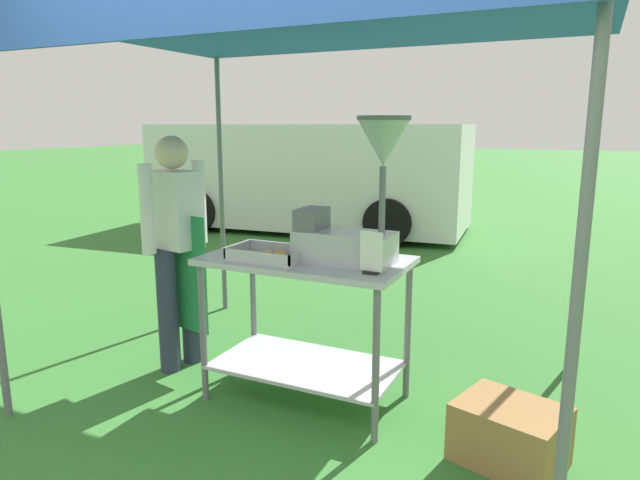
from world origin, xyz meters
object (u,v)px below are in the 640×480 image
(donut_cart, at_px, (306,299))
(vendor, at_px, (177,241))
(supply_crate, at_px, (510,434))
(van_white, at_px, (309,175))
(stall_canopy, at_px, (312,27))
(donut_tray, at_px, (268,256))
(donut_fryer, at_px, (357,205))
(menu_sign, at_px, (371,256))

(donut_cart, xyz_separation_m, vendor, (-1.01, 0.06, 0.26))
(vendor, relative_size, supply_crate, 2.70)
(donut_cart, relative_size, van_white, 0.24)
(van_white, bearing_deg, stall_canopy, -63.11)
(stall_canopy, bearing_deg, supply_crate, -12.01)
(donut_cart, xyz_separation_m, donut_tray, (-0.18, -0.12, 0.28))
(donut_fryer, bearing_deg, van_white, 119.20)
(vendor, distance_m, van_white, 5.51)
(stall_canopy, height_order, donut_cart, stall_canopy)
(donut_fryer, bearing_deg, donut_cart, -179.87)
(donut_tray, distance_m, donut_fryer, 0.61)
(donut_tray, xyz_separation_m, donut_fryer, (0.51, 0.12, 0.31))
(stall_canopy, relative_size, vendor, 1.96)
(donut_tray, bearing_deg, donut_cart, 33.89)
(vendor, relative_size, van_white, 0.31)
(donut_tray, xyz_separation_m, supply_crate, (1.42, -0.04, -0.77))
(donut_fryer, height_order, supply_crate, donut_fryer)
(menu_sign, distance_m, van_white, 6.33)
(menu_sign, height_order, van_white, van_white)
(van_white, bearing_deg, donut_fryer, -60.80)
(stall_canopy, height_order, donut_tray, stall_canopy)
(donut_fryer, relative_size, menu_sign, 3.60)
(donut_cart, height_order, menu_sign, menu_sign)
(menu_sign, distance_m, vendor, 1.52)
(donut_cart, distance_m, menu_sign, 0.62)
(donut_fryer, bearing_deg, stall_canopy, 163.34)
(supply_crate, height_order, van_white, van_white)
(van_white, bearing_deg, vendor, -72.74)
(stall_canopy, height_order, van_white, stall_canopy)
(donut_cart, distance_m, donut_tray, 0.36)
(donut_cart, bearing_deg, van_white, 116.47)
(stall_canopy, distance_m, donut_cart, 1.58)
(donut_cart, height_order, donut_fryer, donut_fryer)
(stall_canopy, relative_size, menu_sign, 13.82)
(donut_cart, relative_size, donut_tray, 2.77)
(donut_fryer, height_order, van_white, donut_fryer)
(donut_fryer, bearing_deg, supply_crate, -10.30)
(donut_tray, xyz_separation_m, menu_sign, (0.66, -0.06, 0.08))
(donut_tray, bearing_deg, menu_sign, -4.93)
(donut_cart, relative_size, donut_fryer, 1.47)
(donut_fryer, relative_size, van_white, 0.16)
(donut_tray, bearing_deg, donut_fryer, 13.69)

